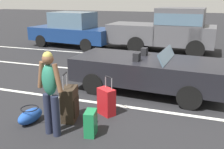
% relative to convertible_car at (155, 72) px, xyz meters
% --- Properties ---
extents(ground_plane, '(80.00, 80.00, 0.00)m').
position_rel_convertible_car_xyz_m(ground_plane, '(-0.21, 0.01, -0.59)').
color(ground_plane, black).
extents(lot_line_near, '(18.00, 0.12, 0.01)m').
position_rel_convertible_car_xyz_m(lot_line_near, '(-0.21, -1.27, -0.59)').
color(lot_line_near, silver).
rests_on(lot_line_near, ground_plane).
extents(lot_line_mid, '(18.00, 0.12, 0.01)m').
position_rel_convertible_car_xyz_m(lot_line_mid, '(-0.21, 1.43, -0.59)').
color(lot_line_mid, silver).
rests_on(lot_line_mid, ground_plane).
extents(lot_line_far, '(18.00, 0.12, 0.01)m').
position_rel_convertible_car_xyz_m(lot_line_far, '(-0.21, 4.13, -0.59)').
color(lot_line_far, silver).
rests_on(lot_line_far, ground_plane).
extents(convertible_car, '(4.25, 2.04, 1.24)m').
position_rel_convertible_car_xyz_m(convertible_car, '(0.00, 0.00, 0.00)').
color(convertible_car, black).
rests_on(convertible_car, ground_plane).
extents(suitcase_large_black, '(0.38, 0.53, 1.06)m').
position_rel_convertible_car_xyz_m(suitcase_large_black, '(-1.41, -2.32, -0.22)').
color(suitcase_large_black, '#2D2319').
rests_on(suitcase_large_black, ground_plane).
extents(suitcase_medium_bright, '(0.47, 0.42, 0.90)m').
position_rel_convertible_car_xyz_m(suitcase_medium_bright, '(-0.76, -1.82, -0.28)').
color(suitcase_medium_bright, red).
rests_on(suitcase_medium_bright, ground_plane).
extents(suitcase_small_carryon, '(0.26, 0.37, 0.50)m').
position_rel_convertible_car_xyz_m(suitcase_small_carryon, '(-0.73, -2.77, -0.34)').
color(suitcase_small_carryon, '#19723F').
rests_on(suitcase_small_carryon, ground_plane).
extents(duffel_bag, '(0.42, 0.68, 0.34)m').
position_rel_convertible_car_xyz_m(duffel_bag, '(-2.15, -2.73, -0.43)').
color(duffel_bag, '#1E479E').
rests_on(duffel_bag, ground_plane).
extents(traveler_person, '(0.61, 0.28, 1.65)m').
position_rel_convertible_car_xyz_m(traveler_person, '(-1.44, -2.99, 0.34)').
color(traveler_person, '#1E2338').
rests_on(traveler_person, ground_plane).
extents(parked_sedan_near, '(4.67, 2.30, 1.82)m').
position_rel_convertible_car_xyz_m(parked_sedan_near, '(-5.38, 5.44, 0.30)').
color(parked_sedan_near, navy).
rests_on(parked_sedan_near, ground_plane).
extents(parked_pickup_truck_far, '(5.09, 2.25, 2.10)m').
position_rel_convertible_car_xyz_m(parked_pickup_truck_far, '(-0.32, 5.65, 0.52)').
color(parked_pickup_truck_far, '#4C4C51').
rests_on(parked_pickup_truck_far, ground_plane).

